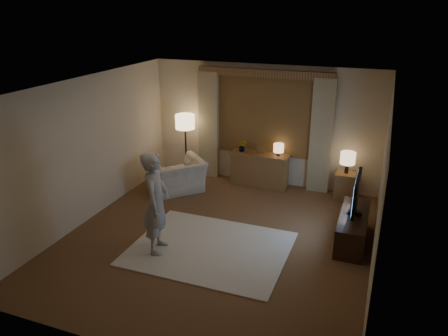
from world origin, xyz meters
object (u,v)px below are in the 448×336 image
at_px(side_table, 345,186).
at_px(person, 156,203).
at_px(tv_stand, 353,228).
at_px(armchair, 177,176).
at_px(sideboard, 260,170).

distance_m(side_table, person, 4.10).
height_order(tv_stand, person, person).
bearing_deg(person, side_table, -53.64).
bearing_deg(tv_stand, armchair, 166.91).
bearing_deg(sideboard, armchair, -149.43).
bearing_deg(tv_stand, person, -154.10).
bearing_deg(person, tv_stand, -78.23).
bearing_deg(person, sideboard, -27.54).
distance_m(sideboard, side_table, 1.83).
distance_m(sideboard, armchair, 1.80).
height_order(armchair, side_table, armchair).
height_order(side_table, tv_stand, side_table).
relative_size(side_table, person, 0.34).
bearing_deg(armchair, person, 62.39).
bearing_deg(side_table, person, -129.51).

